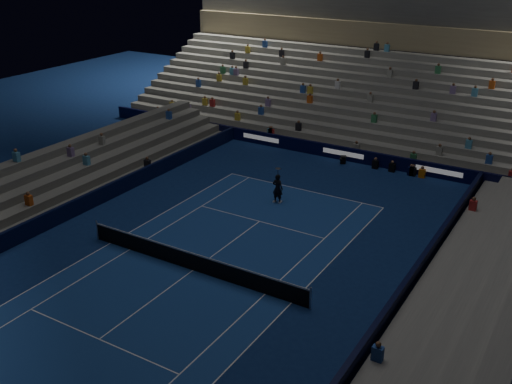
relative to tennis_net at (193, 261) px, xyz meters
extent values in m
plane|color=navy|center=(0.00, 0.00, -0.50)|extent=(90.00, 90.00, 0.00)
cube|color=navy|center=(0.00, 0.00, -0.50)|extent=(10.97, 23.77, 0.01)
cube|color=black|center=(0.00, 18.50, 0.00)|extent=(44.00, 0.25, 1.00)
cube|color=black|center=(9.70, 0.00, 0.00)|extent=(0.25, 37.00, 1.00)
cube|color=black|center=(-9.70, 0.00, 0.00)|extent=(0.25, 37.00, 1.00)
cube|color=slate|center=(0.00, 19.50, -0.25)|extent=(44.00, 1.00, 0.50)
cube|color=slate|center=(0.00, 20.50, 0.00)|extent=(44.00, 1.00, 1.00)
cube|color=slate|center=(0.00, 21.50, 0.25)|extent=(44.00, 1.00, 1.50)
cube|color=slate|center=(0.00, 22.50, 0.50)|extent=(44.00, 1.00, 2.00)
cube|color=slate|center=(0.00, 23.50, 0.75)|extent=(44.00, 1.00, 2.50)
cube|color=slate|center=(0.00, 24.50, 1.00)|extent=(44.00, 1.00, 3.00)
cube|color=slate|center=(0.00, 25.50, 1.25)|extent=(44.00, 1.00, 3.50)
cube|color=slate|center=(0.00, 26.50, 1.50)|extent=(44.00, 1.00, 4.00)
cube|color=slate|center=(0.00, 27.50, 1.75)|extent=(44.00, 1.00, 4.50)
cube|color=slate|center=(0.00, 28.50, 2.00)|extent=(44.00, 1.00, 5.00)
cube|color=slate|center=(0.00, 29.50, 2.25)|extent=(44.00, 1.00, 5.50)
cube|color=slate|center=(0.00, 30.50, 2.50)|extent=(44.00, 1.00, 6.00)
cube|color=#94835B|center=(0.00, 31.60, 6.60)|extent=(44.00, 0.60, 2.20)
cube|color=#494947|center=(0.00, 33.00, 9.20)|extent=(44.00, 2.40, 3.00)
cube|color=gray|center=(10.50, 0.00, -0.25)|extent=(1.00, 37.00, 0.50)
cube|color=gray|center=(11.50, 0.00, 0.00)|extent=(1.00, 37.00, 1.00)
cube|color=gray|center=(12.50, 0.00, 0.25)|extent=(1.00, 37.00, 1.50)
cube|color=gray|center=(13.50, 0.00, 0.50)|extent=(1.00, 37.00, 2.00)
cube|color=gray|center=(14.50, 0.00, 0.75)|extent=(1.00, 37.00, 2.50)
cube|color=#62625D|center=(-10.50, 0.00, -0.25)|extent=(1.00, 37.00, 0.50)
cube|color=#62625D|center=(-11.50, 0.00, 0.00)|extent=(1.00, 37.00, 1.00)
cube|color=#62625D|center=(-12.50, 0.00, 0.25)|extent=(1.00, 37.00, 1.50)
cube|color=#62625D|center=(-13.50, 0.00, 0.50)|extent=(1.00, 37.00, 2.00)
cylinder|color=#B2B2B7|center=(-6.40, 0.00, 0.05)|extent=(0.10, 0.10, 1.10)
cylinder|color=#B2B2B7|center=(6.40, 0.00, 0.05)|extent=(0.10, 0.10, 1.10)
cube|color=black|center=(0.00, 0.00, -0.05)|extent=(12.80, 0.03, 0.90)
cube|color=white|center=(0.00, 0.00, 0.44)|extent=(12.80, 0.04, 0.08)
imported|color=black|center=(-0.43, 9.28, 0.43)|extent=(0.70, 0.48, 1.87)
cube|color=black|center=(0.25, 17.84, -0.24)|extent=(0.55, 0.60, 0.53)
cylinder|color=black|center=(0.25, 17.42, -0.08)|extent=(0.27, 0.38, 0.16)
camera|label=1|loc=(15.77, -20.17, 14.57)|focal=41.80mm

